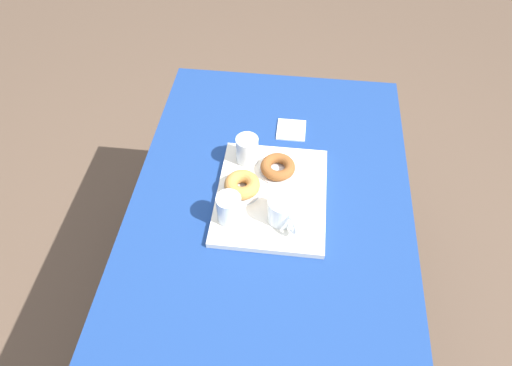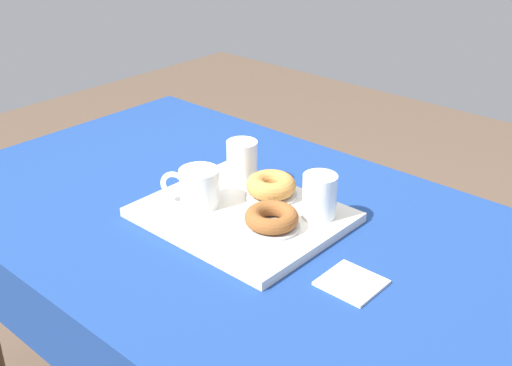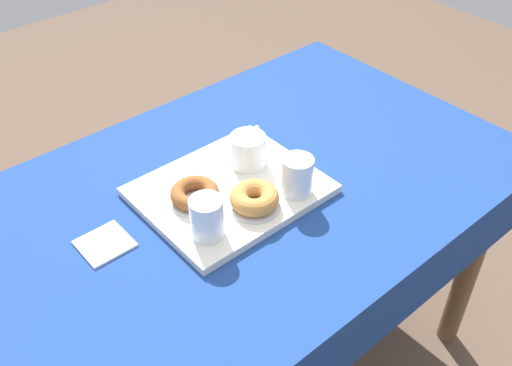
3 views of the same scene
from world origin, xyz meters
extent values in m
cube|color=navy|center=(0.00, 0.00, 0.76)|extent=(1.36, 0.87, 0.03)
cube|color=navy|center=(0.00, -0.43, 0.67)|extent=(1.36, 0.01, 0.14)
cube|color=navy|center=(0.00, 0.43, 0.67)|extent=(1.36, 0.01, 0.14)
cube|color=navy|center=(-0.68, 0.00, 0.67)|extent=(0.01, 0.87, 0.14)
cylinder|color=brown|center=(-0.59, 0.34, 0.37)|extent=(0.06, 0.06, 0.74)
cube|color=silver|center=(0.06, 0.00, 0.78)|extent=(0.41, 0.34, 0.02)
cylinder|color=white|center=(-0.03, -0.04, 0.84)|extent=(0.09, 0.09, 0.08)
cylinder|color=#B27523|center=(-0.03, -0.04, 0.83)|extent=(0.07, 0.07, 0.06)
torus|color=white|center=(-0.08, -0.07, 0.84)|extent=(0.06, 0.04, 0.06)
cylinder|color=white|center=(0.19, 0.09, 0.84)|extent=(0.07, 0.07, 0.09)
cylinder|color=silver|center=(0.19, 0.09, 0.82)|extent=(0.06, 0.06, 0.04)
cylinder|color=white|center=(-0.05, 0.11, 0.84)|extent=(0.07, 0.07, 0.09)
cylinder|color=silver|center=(-0.05, 0.11, 0.82)|extent=(0.06, 0.06, 0.04)
cylinder|color=silver|center=(0.15, -0.01, 0.80)|extent=(0.12, 0.12, 0.01)
torus|color=brown|center=(0.15, -0.01, 0.82)|extent=(0.11, 0.11, 0.03)
cylinder|color=silver|center=(0.06, 0.09, 0.80)|extent=(0.12, 0.12, 0.01)
torus|color=#BC7F3D|center=(0.06, 0.09, 0.82)|extent=(0.11, 0.11, 0.04)
cube|color=white|center=(0.37, -0.04, 0.78)|extent=(0.10, 0.10, 0.01)
camera|label=1|loc=(-0.83, -0.05, 1.90)|focal=32.21mm
camera|label=2|loc=(0.87, -0.87, 1.46)|focal=44.60mm
camera|label=3|loc=(0.69, 0.84, 1.67)|focal=40.74mm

